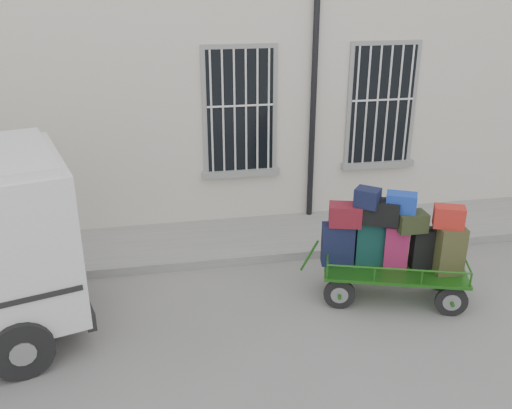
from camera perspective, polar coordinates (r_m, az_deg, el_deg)
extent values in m
plane|color=slate|center=(8.64, 4.41, -9.92)|extent=(80.00, 80.00, 0.00)
cube|color=beige|center=(12.78, -1.69, 15.19)|extent=(24.00, 5.00, 6.00)
cylinder|color=black|center=(10.53, 5.85, 12.41)|extent=(0.11, 0.11, 5.60)
cube|color=black|center=(10.40, -1.62, 9.30)|extent=(1.20, 0.08, 2.20)
cube|color=gray|center=(10.71, -1.54, 3.23)|extent=(1.45, 0.22, 0.12)
cube|color=black|center=(11.14, 12.43, 9.68)|extent=(1.20, 0.08, 2.20)
cube|color=gray|center=(11.42, 11.98, 3.98)|extent=(1.45, 0.22, 0.12)
cube|color=gray|center=(10.47, 1.35, -3.24)|extent=(24.00, 1.70, 0.15)
cylinder|color=black|center=(8.50, 8.34, -8.87)|extent=(0.46, 0.20, 0.47)
cylinder|color=gray|center=(8.50, 8.34, -8.87)|extent=(0.27, 0.16, 0.26)
cylinder|color=black|center=(9.11, 8.30, -6.56)|extent=(0.46, 0.20, 0.47)
cylinder|color=gray|center=(9.11, 8.30, -6.56)|extent=(0.27, 0.16, 0.26)
cylinder|color=black|center=(8.70, 18.95, -9.16)|extent=(0.46, 0.20, 0.47)
cylinder|color=gray|center=(8.70, 18.95, -9.16)|extent=(0.27, 0.16, 0.26)
cylinder|color=black|center=(9.30, 18.16, -6.89)|extent=(0.46, 0.20, 0.47)
cylinder|color=gray|center=(9.30, 18.16, -6.89)|extent=(0.27, 0.16, 0.26)
cube|color=#1E5E15|center=(8.73, 13.65, -6.28)|extent=(2.24, 1.51, 0.05)
cylinder|color=#1E5E15|center=(8.60, 5.36, -5.11)|extent=(0.27, 0.12, 0.52)
cube|color=black|center=(8.54, 8.17, -3.94)|extent=(0.50, 0.32, 0.64)
cube|color=black|center=(8.39, 8.30, -1.91)|extent=(0.22, 0.17, 0.03)
cube|color=#0D2F2F|center=(8.62, 11.27, -3.69)|extent=(0.44, 0.30, 0.70)
cube|color=black|center=(8.47, 11.45, -1.49)|extent=(0.19, 0.16, 0.03)
cube|color=#861856|center=(8.59, 13.87, -4.16)|extent=(0.38, 0.30, 0.66)
cube|color=black|center=(8.45, 14.08, -2.09)|extent=(0.16, 0.13, 0.03)
cube|color=black|center=(8.71, 16.47, -4.22)|extent=(0.40, 0.24, 0.62)
cube|color=black|center=(8.57, 16.71, -2.29)|extent=(0.17, 0.14, 0.03)
cube|color=#36331B|center=(8.63, 18.87, -4.43)|extent=(0.40, 0.26, 0.71)
cube|color=black|center=(8.48, 19.18, -2.19)|extent=(0.18, 0.16, 0.03)
cube|color=maroon|center=(8.35, 8.91, -1.02)|extent=(0.53, 0.43, 0.31)
cube|color=black|center=(8.35, 12.34, -0.72)|extent=(0.60, 0.48, 0.35)
cube|color=#242C16|center=(8.42, 15.26, -1.66)|extent=(0.42, 0.30, 0.28)
cube|color=maroon|center=(8.45, 18.74, -1.17)|extent=(0.48, 0.38, 0.31)
cube|color=black|center=(8.23, 11.09, 0.67)|extent=(0.42, 0.41, 0.27)
cube|color=#16409C|center=(8.33, 14.33, 0.21)|extent=(0.49, 0.42, 0.27)
cube|color=black|center=(7.96, -18.51, 0.39)|extent=(0.48, 1.53, 0.62)
cube|color=black|center=(8.51, -17.51, -7.74)|extent=(0.68, 2.04, 0.25)
cube|color=white|center=(8.39, -17.41, -6.15)|extent=(0.16, 0.46, 0.14)
cylinder|color=black|center=(7.64, -22.37, -13.17)|extent=(0.81, 0.45, 0.77)
cylinder|color=black|center=(9.43, -23.64, -6.27)|extent=(0.81, 0.45, 0.77)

